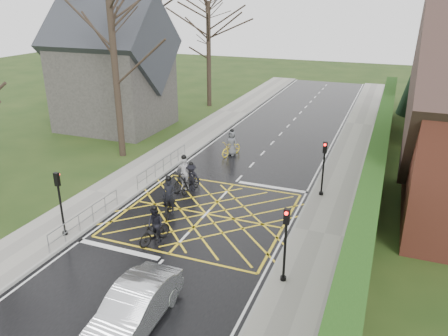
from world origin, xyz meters
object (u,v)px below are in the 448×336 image
Objects in this scene: cyclist_mid at (191,180)px; cyclist_front at (184,177)px; cyclist_rear at (169,201)px; car at (134,308)px; cyclist_lead at (231,146)px; cyclist_back at (155,229)px.

cyclist_front reaches higher than cyclist_mid.
cyclist_rear reaches higher than car.
cyclist_lead is at bearing 97.30° from cyclist_mid.
cyclist_back is at bearing -70.01° from cyclist_front.
cyclist_front is (-0.47, 0.05, 0.13)m from cyclist_mid.
cyclist_rear reaches higher than cyclist_back.
cyclist_front is at bearing 106.64° from car.
cyclist_rear is 1.04× the size of cyclist_front.
cyclist_front is 0.48× the size of car.
cyclist_front is at bearing -77.07° from cyclist_lead.
cyclist_rear is at bearing -79.81° from cyclist_mid.
cyclist_back reaches higher than car.
cyclist_rear reaches higher than cyclist_lead.
cyclist_front is (-0.62, 2.98, 0.11)m from cyclist_rear.
cyclist_rear is at bearing -71.95° from cyclist_front.
cyclist_lead reaches higher than cyclist_back.
car is (2.99, -17.13, 0.07)m from cyclist_lead.
cyclist_back is 1.00× the size of cyclist_mid.
cyclist_lead is (-0.92, 12.17, -0.03)m from cyclist_back.
cyclist_lead is at bearing 69.28° from cyclist_rear.
cyclist_mid is 11.03m from car.
cyclist_front reaches higher than car.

